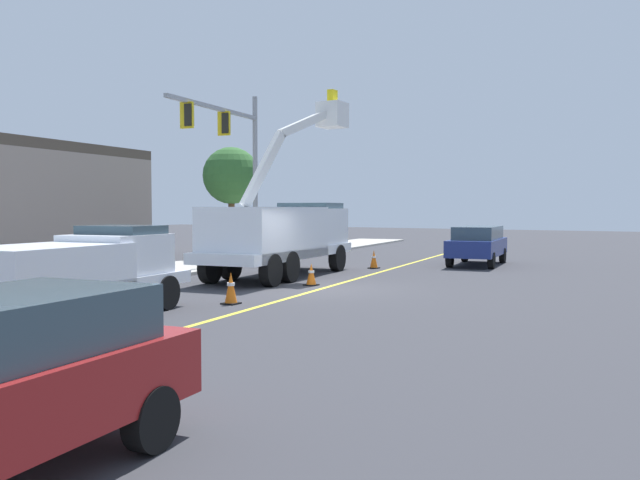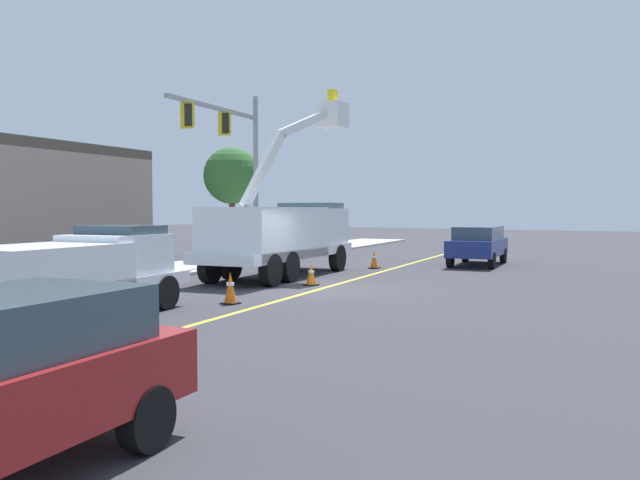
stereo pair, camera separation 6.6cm
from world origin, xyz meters
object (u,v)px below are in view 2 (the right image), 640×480
(traffic_cone_mid_rear, at_px, (311,275))
(traffic_signal_mast, at_px, (233,147))
(utility_bucket_truck, at_px, (282,232))
(passing_minivan, at_px, (478,243))
(service_pickup_truck, at_px, (77,269))
(traffic_cone_trailing, at_px, (374,259))
(traffic_cone_leading, at_px, (20,328))
(traffic_cone_mid_front, at_px, (230,288))

(traffic_cone_mid_rear, distance_m, traffic_signal_mast, 9.46)
(utility_bucket_truck, xyz_separation_m, traffic_cone_mid_rear, (-1.90, -2.39, -1.25))
(passing_minivan, bearing_deg, service_pickup_truck, 169.39)
(utility_bucket_truck, height_order, passing_minivan, utility_bucket_truck)
(traffic_cone_trailing, bearing_deg, service_pickup_truck, 178.99)
(utility_bucket_truck, bearing_deg, traffic_cone_mid_rear, -128.50)
(service_pickup_truck, height_order, passing_minivan, service_pickup_truck)
(passing_minivan, relative_size, traffic_cone_leading, 5.98)
(traffic_cone_mid_rear, height_order, traffic_cone_trailing, traffic_cone_trailing)
(utility_bucket_truck, height_order, traffic_cone_mid_front, utility_bucket_truck)
(traffic_cone_mid_front, height_order, traffic_signal_mast, traffic_signal_mast)
(traffic_cone_trailing, relative_size, traffic_signal_mast, 0.10)
(traffic_cone_leading, bearing_deg, traffic_cone_mid_rear, 4.28)
(traffic_cone_leading, bearing_deg, utility_bucket_truck, 14.03)
(service_pickup_truck, xyz_separation_m, passing_minivan, (18.38, -3.44, -0.15))
(traffic_cone_mid_front, bearing_deg, utility_bucket_truck, 22.89)
(traffic_cone_mid_front, relative_size, traffic_cone_trailing, 1.10)
(utility_bucket_truck, relative_size, traffic_cone_mid_rear, 11.77)
(traffic_cone_trailing, bearing_deg, traffic_cone_mid_rear, -172.06)
(utility_bucket_truck, bearing_deg, traffic_cone_leading, -165.97)
(traffic_cone_leading, bearing_deg, traffic_cone_trailing, 5.65)
(traffic_signal_mast, bearing_deg, traffic_cone_mid_rear, -124.58)
(utility_bucket_truck, distance_m, traffic_cone_mid_front, 7.13)
(passing_minivan, distance_m, traffic_cone_mid_rear, 10.53)
(traffic_signal_mast, bearing_deg, utility_bucket_truck, -122.25)
(service_pickup_truck, distance_m, passing_minivan, 18.70)
(utility_bucket_truck, distance_m, traffic_cone_leading, 13.29)
(utility_bucket_truck, xyz_separation_m, service_pickup_truck, (-10.02, -1.23, -0.48))
(service_pickup_truck, height_order, traffic_cone_mid_rear, service_pickup_truck)
(service_pickup_truck, height_order, traffic_signal_mast, traffic_signal_mast)
(service_pickup_truck, bearing_deg, passing_minivan, -10.61)
(utility_bucket_truck, bearing_deg, traffic_cone_trailing, -18.02)
(traffic_signal_mast, bearing_deg, service_pickup_truck, -156.39)
(passing_minivan, xyz_separation_m, traffic_cone_mid_front, (-14.84, 1.94, -0.56))
(traffic_cone_leading, relative_size, traffic_cone_mid_rear, 1.17)
(traffic_cone_leading, bearing_deg, traffic_cone_mid_front, 4.26)
(utility_bucket_truck, height_order, service_pickup_truck, utility_bucket_truck)
(traffic_cone_mid_front, bearing_deg, traffic_signal_mast, 37.54)
(traffic_cone_leading, xyz_separation_m, traffic_cone_trailing, (17.41, 1.72, -0.04))
(service_pickup_truck, height_order, traffic_cone_trailing, service_pickup_truck)
(traffic_cone_mid_rear, distance_m, traffic_cone_trailing, 6.54)
(utility_bucket_truck, relative_size, traffic_signal_mast, 1.12)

